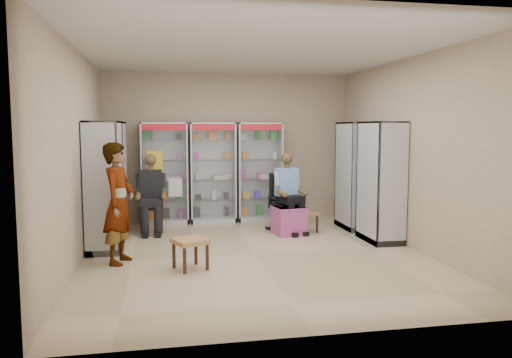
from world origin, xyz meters
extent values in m
plane|color=tan|center=(0.00, 0.00, 0.00)|extent=(6.00, 6.00, 0.00)
cube|color=tan|center=(0.00, 3.00, 1.50)|extent=(5.00, 0.02, 3.00)
cube|color=tan|center=(0.00, -3.00, 1.50)|extent=(5.00, 0.02, 3.00)
cube|color=tan|center=(-2.50, 0.00, 1.50)|extent=(0.02, 6.00, 3.00)
cube|color=tan|center=(2.50, 0.00, 1.50)|extent=(0.02, 6.00, 3.00)
cube|color=beige|center=(0.00, 0.00, 3.00)|extent=(5.00, 6.00, 0.02)
cube|color=#9EA0A4|center=(-1.30, 2.73, 1.00)|extent=(0.90, 0.50, 2.00)
cube|color=#A4A6AB|center=(-0.35, 2.73, 1.00)|extent=(0.90, 0.50, 2.00)
cube|color=#B8BBC0|center=(0.60, 2.73, 1.00)|extent=(0.90, 0.50, 2.00)
cube|color=#9FA2A6|center=(2.23, 1.60, 1.00)|extent=(0.90, 0.50, 2.00)
cube|color=silver|center=(2.23, 0.50, 1.00)|extent=(0.90, 0.50, 2.00)
cube|color=#AEB1B5|center=(-2.23, 1.80, 1.00)|extent=(0.90, 0.50, 2.00)
cube|color=silver|center=(-2.23, 0.70, 1.00)|extent=(0.90, 0.50, 2.00)
cube|color=black|center=(-1.55, 2.00, 0.47)|extent=(0.42, 0.42, 0.94)
cube|color=black|center=(0.87, 1.59, 0.53)|extent=(0.72, 0.72, 1.06)
cube|color=#C34E9C|center=(0.87, 1.30, 0.25)|extent=(0.59, 0.57, 0.50)
cylinder|color=#512107|center=(0.87, 1.26, 0.55)|extent=(0.07, 0.07, 0.11)
cube|color=#AE7449|center=(1.18, 1.37, 0.19)|extent=(0.51, 0.51, 0.38)
cube|color=#A47945|center=(-0.99, -0.60, 0.21)|extent=(0.54, 0.54, 0.42)
imported|color=gray|center=(-1.95, -0.10, 0.85)|extent=(0.57, 0.71, 1.70)
camera|label=1|loc=(-1.35, -7.21, 1.90)|focal=35.00mm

